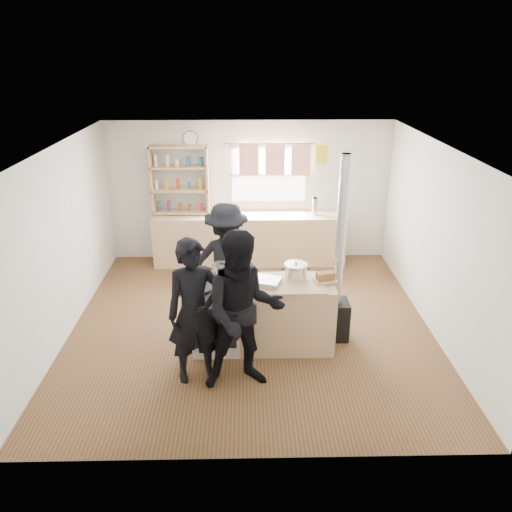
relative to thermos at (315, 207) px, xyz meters
name	(u,v)px	position (x,y,z in m)	size (l,w,h in m)	color
ground	(251,325)	(-1.15, -2.22, -1.06)	(5.00, 5.00, 0.01)	brown
back_counter	(249,239)	(-1.15, 0.00, -0.60)	(3.40, 0.55, 0.90)	#D4AE7F
shelving_unit	(180,180)	(-2.35, 0.12, 0.46)	(1.00, 0.28, 1.20)	tan
thermos	(315,207)	(0.00, 0.00, 0.00)	(0.10, 0.10, 0.30)	silver
cooking_island	(263,315)	(-1.01, -2.77, -0.59)	(1.97, 0.64, 0.93)	white
skillet_greens	(200,288)	(-1.77, -2.97, -0.09)	(0.45, 0.45, 0.05)	black
roast_tray	(265,281)	(-0.98, -2.82, -0.08)	(0.45, 0.39, 0.07)	silver
stockpot_stove	(222,270)	(-1.52, -2.59, -0.03)	(0.25, 0.25, 0.20)	#B0B0B3
stockpot_counter	(296,271)	(-0.58, -2.65, -0.02)	(0.30, 0.30, 0.22)	silver
bread_board	(325,277)	(-0.22, -2.75, -0.07)	(0.32, 0.26, 0.12)	tan
flue_heater	(336,294)	(-0.03, -2.57, -0.41)	(0.35, 0.35, 2.50)	black
person_near_left	(195,312)	(-1.80, -3.41, -0.17)	(0.64, 0.42, 1.75)	black
person_near_right	(244,312)	(-1.25, -3.55, -0.10)	(0.92, 0.72, 1.89)	black
person_far	(227,261)	(-1.48, -1.90, -0.20)	(1.10, 0.63, 1.70)	black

